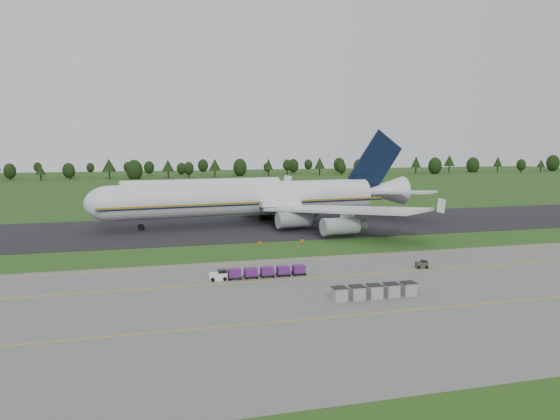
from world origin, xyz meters
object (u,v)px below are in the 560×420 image
object	(u,v)px
aircraft	(253,197)
utility_cart	(422,265)
baggage_train	(257,272)
edge_markers	(281,242)
uld_row	(374,291)

from	to	relation	value
aircraft	utility_cart	size ratio (longest dim) A/B	41.86
baggage_train	utility_cart	bearing A→B (deg)	-1.72
aircraft	edge_markers	size ratio (longest dim) A/B	9.02
edge_markers	baggage_train	bearing A→B (deg)	-112.48
uld_row	edge_markers	bearing A→B (deg)	92.04
uld_row	edge_markers	xyz separation A→B (m)	(-1.43, 40.29, -0.67)
aircraft	utility_cart	world-z (taller)	aircraft
utility_cart	edge_markers	bearing A→B (deg)	120.59
aircraft	baggage_train	world-z (taller)	aircraft
utility_cart	edge_markers	size ratio (longest dim) A/B	0.22
utility_cart	uld_row	size ratio (longest dim) A/B	0.17
baggage_train	edge_markers	bearing A→B (deg)	67.52
aircraft	uld_row	xyz separation A→B (m)	(1.14, -67.00, -5.70)
utility_cart	baggage_train	bearing A→B (deg)	178.28
aircraft	uld_row	world-z (taller)	aircraft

